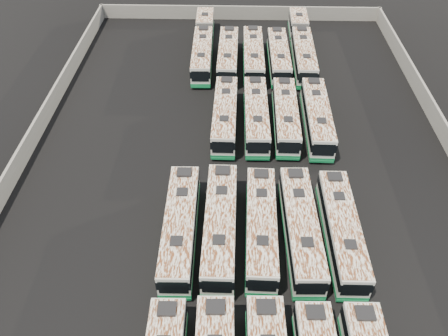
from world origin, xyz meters
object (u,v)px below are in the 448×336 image
bus_midback_left (225,115)px  bus_back_center (253,56)px  bus_midfront_right (301,228)px  bus_midback_center (256,115)px  bus_back_far_left (203,44)px  bus_midfront_left (220,225)px  bus_midback_far_right (317,117)px  bus_midfront_far_right (341,230)px  bus_back_far_right (302,45)px  bus_midfront_center (261,227)px  bus_midfront_far_left (181,227)px  bus_back_right (279,56)px  bus_back_left (228,56)px  bus_midback_right (286,116)px

bus_midback_left → bus_back_center: size_ratio=0.98×
bus_midfront_right → bus_back_center: 29.78m
bus_midback_center → bus_back_far_left: size_ratio=0.65×
bus_midfront_left → bus_midback_far_right: size_ratio=1.02×
bus_midfront_far_right → bus_back_far_left: size_ratio=0.64×
bus_midfront_right → bus_midback_far_right: size_ratio=1.00×
bus_midfront_right → bus_back_far_right: (3.51, 32.92, -0.00)m
bus_midfront_center → bus_back_far_left: bearing=103.3°
bus_midfront_far_left → bus_back_right: 31.53m
bus_back_left → bus_midback_center: bearing=-75.0°
bus_midfront_far_right → bus_midback_center: bearing=112.4°
bus_midback_right → bus_back_right: (0.11, 13.56, -0.00)m
bus_midfront_left → bus_back_far_left: 33.00m
bus_back_far_right → bus_back_far_left: bearing=-178.4°
bus_midback_far_right → bus_back_left: (-10.17, 13.69, -0.02)m
bus_midfront_right → bus_midback_center: bus_midfront_right is taller
bus_back_left → bus_back_far_right: 10.78m
bus_midfront_far_right → bus_back_center: size_ratio=0.97×
bus_midback_far_right → bus_back_center: (-6.76, 13.69, 0.02)m
bus_back_left → bus_back_center: bearing=0.8°
bus_back_left → bus_midfront_far_right: bearing=-70.3°
bus_midfront_center → bus_back_far_left: size_ratio=0.64×
bus_midfront_center → bus_midfront_far_right: 6.77m
bus_midfront_far_left → bus_midfront_center: 6.84m
bus_midfront_left → bus_back_left: bus_midfront_left is taller
bus_midfront_far_right → bus_midback_right: bus_midfront_far_right is taller
bus_midback_left → bus_back_far_left: size_ratio=0.65×
bus_back_far_left → bus_back_right: bus_back_far_left is taller
bus_back_right → bus_back_far_right: size_ratio=0.63×
bus_midfront_far_left → bus_midback_center: bearing=66.3°
bus_midfront_right → bus_back_far_left: (-10.28, 32.88, -0.03)m
bus_midfront_far_left → bus_midback_left: bus_midfront_far_left is taller
bus_back_far_left → bus_midfront_far_left: bearing=-90.9°
bus_midfront_center → bus_midback_right: bus_midfront_center is taller
bus_midback_left → bus_back_center: bus_back_center is taller
bus_back_center → bus_midfront_right: bearing=-83.7°
bus_midfront_far_right → bus_midback_center: bus_midback_center is taller
bus_midfront_left → bus_midback_right: 17.41m
bus_midback_far_right → bus_midfront_left: bearing=-121.7°
bus_back_right → bus_midback_left: bearing=-117.0°
bus_midfront_far_right → bus_midback_center: size_ratio=0.99×
bus_back_left → bus_midfront_left: bearing=-89.3°
bus_midback_far_right → bus_back_center: bearing=117.5°
bus_midback_right → bus_midfront_center: bearing=-100.6°
bus_midfront_far_right → bus_back_center: bearing=102.6°
bus_midfront_left → bus_back_far_right: bus_midfront_left is taller
bus_midfront_far_left → bus_back_right: size_ratio=1.03×
bus_midfront_far_right → bus_back_left: 31.41m
bus_midfront_right → bus_back_right: (0.08, 29.65, -0.05)m
bus_midfront_left → bus_back_far_right: size_ratio=0.65×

